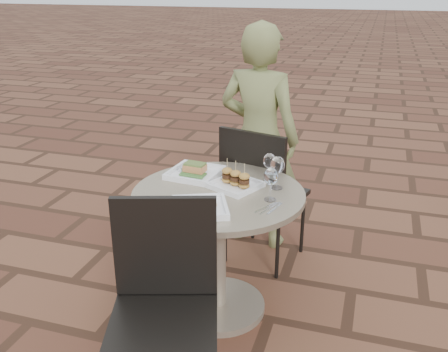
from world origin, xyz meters
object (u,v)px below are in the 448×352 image
(chair_far, at_px, (259,186))
(chair_near, at_px, (164,291))
(cafe_table, at_px, (219,233))
(diner, at_px, (259,138))
(plate_tuna, at_px, (200,207))
(plate_sliders, at_px, (236,182))
(plate_salmon, at_px, (195,172))

(chair_far, relative_size, chair_near, 1.00)
(cafe_table, xyz_separation_m, diner, (0.01, 0.86, 0.28))
(chair_far, bearing_deg, cafe_table, 95.31)
(diner, bearing_deg, plate_tuna, 97.85)
(plate_sliders, xyz_separation_m, plate_tuna, (-0.08, -0.32, -0.02))
(chair_far, bearing_deg, chair_near, 99.23)
(chair_far, relative_size, plate_sliders, 3.08)
(chair_far, distance_m, chair_near, 1.21)
(cafe_table, height_order, plate_sliders, plate_sliders)
(plate_salmon, relative_size, plate_tuna, 0.87)
(plate_tuna, bearing_deg, cafe_table, 86.40)
(chair_near, relative_size, plate_salmon, 3.14)
(chair_near, xyz_separation_m, diner, (0.03, 1.52, 0.21))
(chair_near, distance_m, diner, 1.54)
(cafe_table, distance_m, plate_salmon, 0.37)
(plate_salmon, height_order, plate_sliders, plate_sliders)
(diner, height_order, plate_salmon, diner)
(plate_sliders, bearing_deg, plate_tuna, -104.58)
(cafe_table, relative_size, chair_near, 0.97)
(chair_far, xyz_separation_m, chair_near, (-0.12, -1.21, 0.00))
(cafe_table, relative_size, diner, 0.59)
(chair_far, xyz_separation_m, plate_salmon, (-0.29, -0.37, 0.20))
(chair_near, xyz_separation_m, plate_sliders, (0.09, 0.74, 0.21))
(chair_far, distance_m, diner, 0.39)
(diner, height_order, plate_sliders, diner)
(cafe_table, bearing_deg, chair_near, -92.16)
(plate_salmon, relative_size, plate_sliders, 0.98)
(plate_salmon, bearing_deg, cafe_table, -41.76)
(chair_near, bearing_deg, cafe_table, 69.78)
(chair_far, height_order, plate_salmon, chair_far)
(plate_sliders, bearing_deg, chair_far, 87.38)
(cafe_table, height_order, diner, diner)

